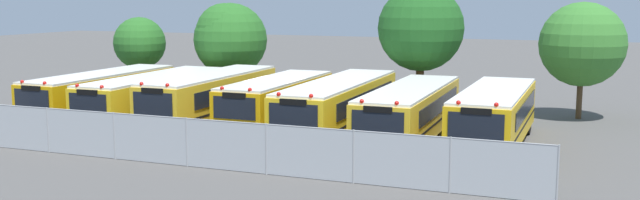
{
  "coord_description": "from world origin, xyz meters",
  "views": [
    {
      "loc": [
        14.4,
        -30.55,
        6.44
      ],
      "look_at": [
        2.4,
        0.0,
        1.6
      ],
      "focal_mm": 39.13,
      "sensor_mm": 36.0,
      "label": 1
    }
  ],
  "objects": [
    {
      "name": "school_bus_2",
      "position": [
        -3.45,
        -0.14,
        1.45
      ],
      "size": [
        2.57,
        10.38,
        2.76
      ],
      "rotation": [
        0.0,
        0.0,
        3.15
      ],
      "color": "yellow",
      "rests_on": "ground_plane"
    },
    {
      "name": "school_bus_6",
      "position": [
        10.53,
        0.12,
        1.38
      ],
      "size": [
        2.67,
        10.08,
        2.62
      ],
      "rotation": [
        0.0,
        0.0,
        3.13
      ],
      "color": "yellow",
      "rests_on": "ground_plane"
    },
    {
      "name": "tree_3",
      "position": [
        13.77,
        8.74,
        3.92
      ],
      "size": [
        4.47,
        4.47,
        6.23
      ],
      "color": "#4C3823",
      "rests_on": "ground_plane"
    },
    {
      "name": "school_bus_4",
      "position": [
        3.39,
        -0.06,
        1.42
      ],
      "size": [
        2.76,
        11.41,
        2.7
      ],
      "rotation": [
        0.0,
        0.0,
        3.16
      ],
      "color": "yellow",
      "rests_on": "ground_plane"
    },
    {
      "name": "chainlink_fence",
      "position": [
        0.1,
        -8.1,
        0.99
      ],
      "size": [
        27.02,
        0.07,
        1.91
      ],
      "color": "#9EA0A3",
      "rests_on": "ground_plane"
    },
    {
      "name": "tree_1",
      "position": [
        -6.52,
        7.34,
        4.01
      ],
      "size": [
        4.52,
        4.52,
        6.13
      ],
      "color": "#4C3823",
      "rests_on": "ground_plane"
    },
    {
      "name": "school_bus_5",
      "position": [
        6.84,
        -0.16,
        1.36
      ],
      "size": [
        2.67,
        10.8,
        2.57
      ],
      "rotation": [
        0.0,
        0.0,
        3.15
      ],
      "color": "yellow",
      "rests_on": "ground_plane"
    },
    {
      "name": "ground_plane",
      "position": [
        0.0,
        0.0,
        0.0
      ],
      "size": [
        160.0,
        160.0,
        0.0
      ],
      "primitive_type": "plane",
      "color": "#514F4C"
    },
    {
      "name": "tree_0",
      "position": [
        -12.87,
        7.06,
        3.58
      ],
      "size": [
        3.34,
        3.34,
        5.2
      ],
      "color": "#4C3823",
      "rests_on": "ground_plane"
    },
    {
      "name": "school_bus_3",
      "position": [
        0.1,
        0.14,
        1.38
      ],
      "size": [
        2.61,
        9.22,
        2.62
      ],
      "rotation": [
        0.0,
        0.0,
        3.15
      ],
      "color": "#EAA80C",
      "rests_on": "ground_plane"
    },
    {
      "name": "school_bus_1",
      "position": [
        -6.83,
        -0.23,
        1.35
      ],
      "size": [
        2.68,
        10.69,
        2.55
      ],
      "rotation": [
        0.0,
        0.0,
        3.16
      ],
      "color": "yellow",
      "rests_on": "ground_plane"
    },
    {
      "name": "school_bus_0",
      "position": [
        -10.42,
        0.13,
        1.33
      ],
      "size": [
        2.6,
        10.53,
        2.51
      ],
      "rotation": [
        0.0,
        0.0,
        3.14
      ],
      "color": "#EAA80C",
      "rests_on": "ground_plane"
    },
    {
      "name": "tree_2",
      "position": [
        5.51,
        7.34,
        4.81
      ],
      "size": [
        4.75,
        4.75,
        7.14
      ],
      "color": "#4C3823",
      "rests_on": "ground_plane"
    }
  ]
}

